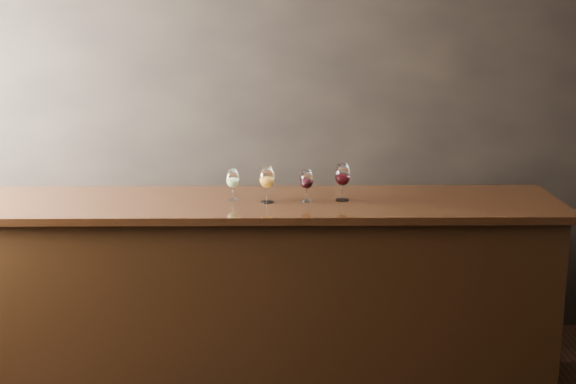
{
  "coord_description": "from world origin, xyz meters",
  "views": [
    {
      "loc": [
        0.15,
        -3.16,
        2.29
      ],
      "look_at": [
        0.26,
        1.34,
        1.23
      ],
      "focal_mm": 50.0,
      "sensor_mm": 36.0,
      "label": 1
    }
  ],
  "objects_px": {
    "glass_white": "(232,179)",
    "glass_red_b": "(343,176)",
    "glass_amber": "(267,179)",
    "back_bar_shelf": "(165,272)",
    "glass_red_a": "(307,181)",
    "bar_counter": "(272,300)"
  },
  "relations": [
    {
      "from": "back_bar_shelf",
      "to": "glass_white",
      "type": "distance_m",
      "value": 1.15
    },
    {
      "from": "back_bar_shelf",
      "to": "glass_white",
      "type": "relative_size",
      "value": 15.58
    },
    {
      "from": "glass_red_a",
      "to": "glass_red_b",
      "type": "bearing_deg",
      "value": 3.94
    },
    {
      "from": "glass_white",
      "to": "glass_amber",
      "type": "relative_size",
      "value": 0.88
    },
    {
      "from": "back_bar_shelf",
      "to": "glass_white",
      "type": "xyz_separation_m",
      "value": [
        0.5,
        -0.67,
        0.79
      ]
    },
    {
      "from": "glass_white",
      "to": "glass_red_b",
      "type": "relative_size",
      "value": 0.85
    },
    {
      "from": "glass_amber",
      "to": "glass_red_a",
      "type": "bearing_deg",
      "value": 4.97
    },
    {
      "from": "glass_white",
      "to": "glass_red_b",
      "type": "distance_m",
      "value": 0.64
    },
    {
      "from": "bar_counter",
      "to": "glass_red_b",
      "type": "xyz_separation_m",
      "value": [
        0.41,
        -0.0,
        0.75
      ]
    },
    {
      "from": "glass_white",
      "to": "glass_red_a",
      "type": "bearing_deg",
      "value": -4.9
    },
    {
      "from": "back_bar_shelf",
      "to": "glass_red_b",
      "type": "height_order",
      "value": "glass_red_b"
    },
    {
      "from": "back_bar_shelf",
      "to": "glass_amber",
      "type": "bearing_deg",
      "value": -46.37
    },
    {
      "from": "glass_red_a",
      "to": "glass_amber",
      "type": "bearing_deg",
      "value": -175.03
    },
    {
      "from": "back_bar_shelf",
      "to": "glass_red_a",
      "type": "bearing_deg",
      "value": -37.56
    },
    {
      "from": "glass_white",
      "to": "glass_amber",
      "type": "xyz_separation_m",
      "value": [
        0.2,
        -0.06,
        0.02
      ]
    },
    {
      "from": "glass_red_b",
      "to": "glass_red_a",
      "type": "bearing_deg",
      "value": -176.06
    },
    {
      "from": "back_bar_shelf",
      "to": "glass_red_a",
      "type": "distance_m",
      "value": 1.41
    },
    {
      "from": "glass_red_a",
      "to": "glass_red_b",
      "type": "relative_size",
      "value": 0.84
    },
    {
      "from": "back_bar_shelf",
      "to": "glass_red_b",
      "type": "bearing_deg",
      "value": -31.6
    },
    {
      "from": "glass_white",
      "to": "glass_red_a",
      "type": "relative_size",
      "value": 1.01
    },
    {
      "from": "back_bar_shelf",
      "to": "glass_white",
      "type": "bearing_deg",
      "value": -53.59
    },
    {
      "from": "bar_counter",
      "to": "glass_red_b",
      "type": "distance_m",
      "value": 0.86
    }
  ]
}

